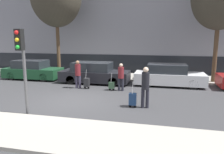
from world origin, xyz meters
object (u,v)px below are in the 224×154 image
object	(u,v)px
pedestrian_left	(78,73)
trolley_center	(112,85)
parked_car_0	(32,70)
parked_car_1	(94,73)
traffic_light	(22,55)
trolley_left	(87,82)
parked_car_2	(169,76)
pedestrian_center	(121,75)
trolley_right	(133,99)
pedestrian_right	(145,85)

from	to	relation	value
pedestrian_left	trolley_center	size ratio (longest dim) A/B	1.65
parked_car_0	parked_car_1	bearing A→B (deg)	-3.36
trolley_center	parked_car_0	bearing A→B (deg)	161.66
parked_car_1	traffic_light	distance (m)	7.08
traffic_light	parked_car_0	bearing A→B (deg)	120.91
trolley_left	parked_car_2	bearing A→B (deg)	22.54
parked_car_0	pedestrian_center	world-z (taller)	pedestrian_center
trolley_left	pedestrian_center	distance (m)	2.21
trolley_left	trolley_right	world-z (taller)	trolley_left
pedestrian_center	trolley_right	distance (m)	3.21
pedestrian_left	trolley_center	world-z (taller)	pedestrian_left
trolley_left	trolley_right	xyz separation A→B (m)	(3.24, -3.01, -0.00)
trolley_center	traffic_light	size ratio (longest dim) A/B	0.31
parked_car_2	pedestrian_center	world-z (taller)	pedestrian_center
pedestrian_right	trolley_right	bearing A→B (deg)	-179.94
trolley_center	traffic_light	xyz separation A→B (m)	(-2.39, -4.91, 2.13)
parked_car_0	pedestrian_right	size ratio (longest dim) A/B	2.31
pedestrian_left	pedestrian_right	size ratio (longest dim) A/B	0.94
parked_car_0	trolley_center	xyz separation A→B (m)	(6.65, -2.21, -0.36)
trolley_left	pedestrian_center	xyz separation A→B (m)	(2.14, -0.04, 0.53)
pedestrian_center	traffic_light	distance (m)	5.97
trolley_center	pedestrian_center	bearing A→B (deg)	6.78
parked_car_2	pedestrian_left	xyz separation A→B (m)	(-5.45, -2.04, 0.32)
parked_car_2	trolley_left	bearing A→B (deg)	-157.46
pedestrian_left	parked_car_1	bearing A→B (deg)	-105.62
parked_car_0	pedestrian_right	xyz separation A→B (m)	(8.84, -5.03, 0.39)
pedestrian_center	pedestrian_right	distance (m)	3.33
pedestrian_left	trolley_left	size ratio (longest dim) A/B	1.44
trolley_left	parked_car_0	bearing A→B (deg)	157.44
parked_car_0	trolley_left	xyz separation A→B (m)	(5.06, -2.10, -0.28)
trolley_right	traffic_light	bearing A→B (deg)	-153.61
parked_car_1	trolley_center	world-z (taller)	parked_car_1
parked_car_0	parked_car_1	size ratio (longest dim) A/B	0.90
trolley_left	traffic_light	size ratio (longest dim) A/B	0.35
parked_car_1	trolley_left	xyz separation A→B (m)	(0.08, -1.81, -0.28)
parked_car_2	pedestrian_right	size ratio (longest dim) A/B	2.42
pedestrian_center	traffic_light	world-z (taller)	traffic_light
parked_car_1	traffic_light	bearing A→B (deg)	-96.06
parked_car_0	trolley_left	bearing A→B (deg)	-22.56
pedestrian_left	parked_car_0	bearing A→B (deg)	-26.09
trolley_right	trolley_center	bearing A→B (deg)	119.53
pedestrian_right	trolley_right	distance (m)	0.87
trolley_left	trolley_center	bearing A→B (deg)	-3.71
pedestrian_center	parked_car_2	bearing A→B (deg)	30.21
pedestrian_right	traffic_light	distance (m)	5.22
parked_car_1	trolley_right	distance (m)	5.85
pedestrian_left	trolley_right	size ratio (longest dim) A/B	1.44
pedestrian_right	trolley_left	bearing A→B (deg)	134.33
pedestrian_left	traffic_light	size ratio (longest dim) A/B	0.50
parked_car_0	parked_car_2	distance (m)	9.96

